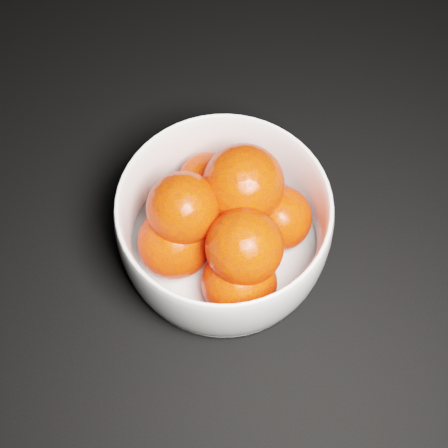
% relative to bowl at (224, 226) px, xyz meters
% --- Properties ---
extents(ground, '(3.00, 3.00, 0.00)m').
position_rel_bowl_xyz_m(ground, '(0.14, -0.09, -0.05)').
color(ground, black).
rests_on(ground, ground).
extents(bowl, '(0.20, 0.20, 0.10)m').
position_rel_bowl_xyz_m(bowl, '(0.00, 0.00, 0.00)').
color(bowl, white).
rests_on(bowl, ground).
extents(orange_pile, '(0.15, 0.16, 0.11)m').
position_rel_bowl_xyz_m(orange_pile, '(0.00, -0.00, 0.01)').
color(orange_pile, '#F12302').
rests_on(orange_pile, bowl).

